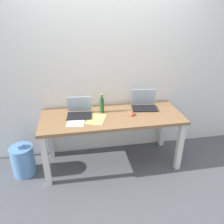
# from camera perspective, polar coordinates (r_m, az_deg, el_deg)

# --- Properties ---
(ground_plane) EXTENTS (8.00, 8.00, 0.00)m
(ground_plane) POSITION_cam_1_polar(r_m,az_deg,el_deg) (3.25, 0.00, -12.79)
(ground_plane) COLOR #515459
(back_wall) EXTENTS (5.20, 0.08, 2.60)m
(back_wall) POSITION_cam_1_polar(r_m,az_deg,el_deg) (3.04, -1.39, 11.95)
(back_wall) COLOR white
(back_wall) RESTS_ON ground
(desk) EXTENTS (1.84, 0.71, 0.75)m
(desk) POSITION_cam_1_polar(r_m,az_deg,el_deg) (2.89, 0.00, -2.66)
(desk) COLOR olive
(desk) RESTS_ON ground
(laptop_left) EXTENTS (0.33, 0.27, 0.24)m
(laptop_left) POSITION_cam_1_polar(r_m,az_deg,el_deg) (2.86, -8.50, 0.11)
(laptop_left) COLOR black
(laptop_left) RESTS_ON desk
(laptop_right) EXTENTS (0.37, 0.29, 0.26)m
(laptop_right) POSITION_cam_1_polar(r_m,az_deg,el_deg) (3.08, 8.39, 2.13)
(laptop_right) COLOR black
(laptop_right) RESTS_ON desk
(beer_bottle) EXTENTS (0.06, 0.06, 0.26)m
(beer_bottle) POSITION_cam_1_polar(r_m,az_deg,el_deg) (2.90, -2.67, 1.85)
(beer_bottle) COLOR #1E5123
(beer_bottle) RESTS_ON desk
(computer_mouse) EXTENTS (0.06, 0.10, 0.03)m
(computer_mouse) POSITION_cam_1_polar(r_m,az_deg,el_deg) (2.86, 5.15, -0.48)
(computer_mouse) COLOR #D84C38
(computer_mouse) RESTS_ON desk
(paper_sheet_front_left) EXTENTS (0.25, 0.32, 0.00)m
(paper_sheet_front_left) POSITION_cam_1_polar(r_m,az_deg,el_deg) (2.74, -9.35, -2.33)
(paper_sheet_front_left) COLOR white
(paper_sheet_front_left) RESTS_ON desk
(paper_yellow_folder) EXTENTS (0.30, 0.35, 0.00)m
(paper_yellow_folder) POSITION_cam_1_polar(r_m,az_deg,el_deg) (2.76, -4.16, -1.82)
(paper_yellow_folder) COLOR #F4E06B
(paper_yellow_folder) RESTS_ON desk
(water_cooler_jug) EXTENTS (0.30, 0.30, 0.46)m
(water_cooler_jug) POSITION_cam_1_polar(r_m,az_deg,el_deg) (3.16, -22.17, -11.57)
(water_cooler_jug) COLOR #598CC6
(water_cooler_jug) RESTS_ON ground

